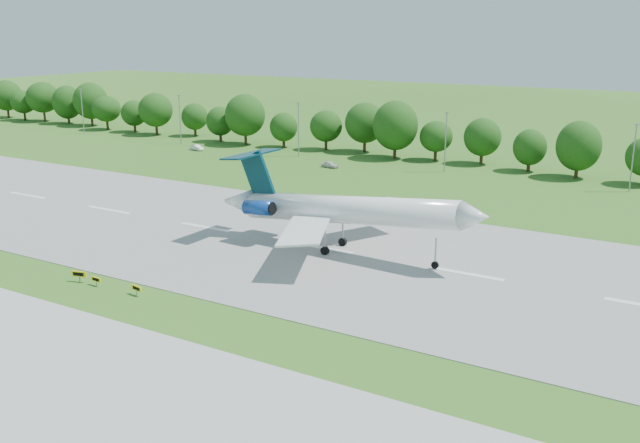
% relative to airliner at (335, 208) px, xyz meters
% --- Properties ---
extents(ground, '(600.00, 600.00, 0.00)m').
position_rel_airliner_xyz_m(ground, '(-21.76, -25.05, -5.80)').
color(ground, '#2B5516').
rests_on(ground, ground).
extents(runway, '(400.00, 45.00, 0.08)m').
position_rel_airliner_xyz_m(runway, '(-21.76, -0.05, -5.76)').
color(runway, gray).
rests_on(runway, ground).
extents(tree_line, '(288.40, 8.40, 10.40)m').
position_rel_airliner_xyz_m(tree_line, '(-21.76, 66.95, 0.38)').
color(tree_line, '#382314').
rests_on(tree_line, ground).
extents(light_poles, '(175.90, 0.25, 12.19)m').
position_rel_airliner_xyz_m(light_poles, '(-24.26, 56.95, 0.53)').
color(light_poles, gray).
rests_on(light_poles, ground).
extents(airliner, '(39.36, 28.60, 12.25)m').
position_rel_airliner_xyz_m(airliner, '(0.00, 0.00, 0.00)').
color(airliner, white).
rests_on(airliner, ground).
extents(taxi_sign_left, '(1.82, 0.66, 1.29)m').
position_rel_airliner_xyz_m(taxi_sign_left, '(-19.51, -25.47, -4.85)').
color(taxi_sign_left, gray).
rests_on(taxi_sign_left, ground).
extents(taxi_sign_centre, '(1.59, 0.43, 1.11)m').
position_rel_airliner_xyz_m(taxi_sign_centre, '(-10.74, -25.19, -4.98)').
color(taxi_sign_centre, gray).
rests_on(taxi_sign_centre, ground).
extents(taxi_sign_right, '(1.47, 0.27, 1.03)m').
position_rel_airliner_xyz_m(taxi_sign_right, '(-16.88, -25.35, -5.05)').
color(taxi_sign_right, gray).
rests_on(taxi_sign_right, ground).
extents(service_vehicle_a, '(4.13, 2.21, 1.29)m').
position_rel_airliner_xyz_m(service_vehicle_a, '(-67.21, 51.70, -5.16)').
color(service_vehicle_a, silver).
rests_on(service_vehicle_a, ground).
extents(service_vehicle_b, '(4.07, 2.14, 1.32)m').
position_rel_airliner_xyz_m(service_vehicle_b, '(-29.06, 49.20, -5.14)').
color(service_vehicle_b, silver).
rests_on(service_vehicle_b, ground).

